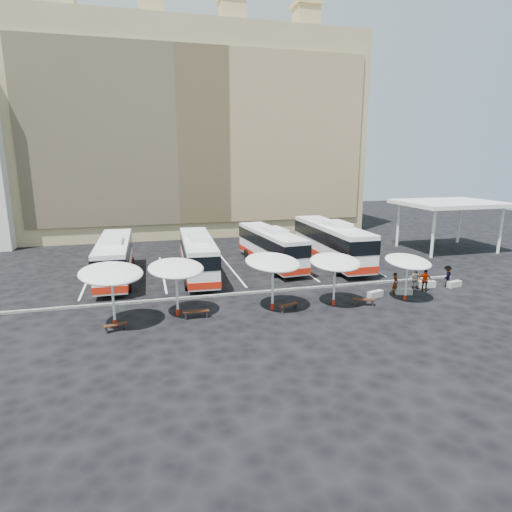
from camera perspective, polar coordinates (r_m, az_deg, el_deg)
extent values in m
plane|color=black|center=(30.85, -0.37, -5.31)|extent=(120.00, 120.00, 0.00)
cube|color=tan|center=(60.87, -8.23, 15.52)|extent=(42.00, 18.00, 25.00)
cube|color=tan|center=(51.84, -6.97, 15.46)|extent=(40.00, 0.30, 20.00)
cube|color=tan|center=(61.36, -24.48, 28.32)|extent=(3.00, 3.00, 4.00)
cube|color=tan|center=(60.92, -13.83, 29.17)|extent=(3.00, 3.00, 4.00)
cube|color=tan|center=(62.11, -3.22, 29.16)|extent=(3.00, 3.00, 4.00)
cube|color=tan|center=(64.84, 6.67, 28.40)|extent=(3.00, 3.00, 4.00)
cube|color=tan|center=(65.49, 6.73, 30.34)|extent=(3.40, 3.40, 0.60)
cube|color=white|center=(49.74, 24.43, 6.43)|extent=(10.00, 8.00, 0.40)
cylinder|color=white|center=(45.27, 22.55, 2.73)|extent=(0.30, 0.30, 4.80)
cylinder|color=white|center=(50.50, 29.82, 2.97)|extent=(0.30, 0.30, 4.80)
cylinder|color=white|center=(50.10, 18.44, 3.96)|extent=(0.30, 0.30, 4.80)
cylinder|color=white|center=(54.87, 25.47, 4.10)|extent=(0.30, 0.30, 4.80)
cube|color=black|center=(31.29, -0.60, -4.90)|extent=(34.00, 0.25, 0.15)
cube|color=white|center=(37.92, -21.44, -2.72)|extent=(0.15, 12.00, 0.01)
cube|color=white|center=(37.66, -12.35, -2.21)|extent=(0.15, 12.00, 0.01)
cube|color=white|center=(38.34, -3.36, -1.66)|extent=(0.15, 12.00, 0.01)
cube|color=white|center=(39.92, 5.11, -1.10)|extent=(0.15, 12.00, 0.01)
cube|color=white|center=(42.30, 12.78, -0.57)|extent=(0.15, 12.00, 0.01)
cube|color=white|center=(36.26, -18.33, -0.19)|extent=(2.52, 11.32, 2.82)
cube|color=black|center=(36.14, -18.39, 0.68)|extent=(2.58, 11.38, 1.03)
cube|color=#B61D0D|center=(36.50, -18.21, -1.77)|extent=(2.58, 11.38, 0.52)
cube|color=#B61D0D|center=(41.90, -17.73, 0.58)|extent=(2.41, 0.22, 1.32)
cube|color=white|center=(35.02, -18.62, 2.02)|extent=(1.55, 2.84, 0.38)
cylinder|color=black|center=(39.87, -19.55, -1.14)|extent=(0.34, 0.95, 0.94)
cylinder|color=black|center=(39.69, -16.18, -0.96)|extent=(0.34, 0.95, 0.94)
cylinder|color=black|center=(33.09, -20.64, -4.04)|extent=(0.34, 0.95, 0.94)
cylinder|color=black|center=(32.88, -16.56, -3.84)|extent=(0.34, 0.95, 0.94)
cube|color=white|center=(35.76, -7.76, 0.17)|extent=(2.85, 11.33, 2.81)
cube|color=black|center=(35.64, -7.79, 1.05)|extent=(2.91, 11.38, 1.03)
cube|color=#B61D0D|center=(36.00, -7.71, -1.43)|extent=(2.91, 11.38, 0.51)
cube|color=#B61D0D|center=(41.38, -8.37, 0.91)|extent=(2.40, 0.30, 1.31)
cube|color=white|center=(34.52, -7.72, 2.41)|extent=(1.62, 2.87, 0.37)
cylinder|color=black|center=(39.19, -9.80, -0.81)|extent=(0.37, 0.95, 0.94)
cylinder|color=black|center=(39.34, -6.39, -0.64)|extent=(0.37, 0.95, 0.94)
cylinder|color=black|center=(32.41, -9.22, -3.71)|extent=(0.37, 0.95, 0.94)
cylinder|color=black|center=(32.60, -5.10, -3.49)|extent=(0.37, 0.95, 0.94)
cube|color=white|center=(38.98, 1.98, 1.35)|extent=(3.40, 11.42, 2.81)
cube|color=black|center=(38.87, 1.99, 2.17)|extent=(3.46, 11.49, 1.03)
cube|color=#B61D0D|center=(39.20, 1.97, -0.12)|extent=(3.46, 11.49, 0.52)
cube|color=#B61D0D|center=(44.27, -0.78, 1.84)|extent=(2.41, 0.41, 1.31)
cube|color=white|center=(37.83, 2.54, 3.45)|extent=(1.76, 2.94, 0.38)
cylinder|color=black|center=(41.86, -1.21, 0.27)|extent=(0.42, 0.96, 0.94)
cylinder|color=black|center=(42.66, 1.76, 0.51)|extent=(0.42, 0.96, 0.94)
cylinder|color=black|center=(35.48, 2.51, -2.08)|extent=(0.42, 0.96, 0.94)
cylinder|color=black|center=(36.42, 5.91, -1.74)|extent=(0.42, 0.96, 0.94)
cube|color=white|center=(40.38, 10.01, 1.91)|extent=(2.77, 12.73, 3.18)
cube|color=black|center=(40.27, 10.05, 2.80)|extent=(2.84, 12.80, 1.16)
cube|color=#B61D0D|center=(40.62, 9.95, 0.30)|extent=(2.84, 12.80, 0.58)
cube|color=#B61D0D|center=(46.29, 6.77, 2.43)|extent=(2.71, 0.24, 1.48)
cube|color=white|center=(39.13, 10.75, 4.21)|extent=(1.73, 3.19, 0.42)
cylinder|color=black|center=(43.54, 6.36, 0.77)|extent=(0.38, 1.06, 1.06)
cylinder|color=black|center=(44.53, 9.55, 0.94)|extent=(0.38, 1.06, 1.06)
cylinder|color=black|center=(36.43, 10.72, -1.80)|extent=(0.38, 1.06, 1.06)
cylinder|color=black|center=(37.60, 14.39, -1.52)|extent=(0.38, 1.06, 1.06)
cylinder|color=white|center=(26.27, -18.50, -5.66)|extent=(0.20, 0.20, 3.18)
cylinder|color=#B61D0D|center=(26.73, -18.29, -8.46)|extent=(0.31, 0.31, 0.42)
ellipsoid|color=silver|center=(25.82, -18.76, -2.20)|extent=(4.77, 4.79, 1.09)
cylinder|color=white|center=(27.12, -10.48, -4.79)|extent=(0.17, 0.17, 3.01)
cylinder|color=#B61D0D|center=(27.54, -10.37, -7.38)|extent=(0.27, 0.27, 0.40)
ellipsoid|color=silver|center=(26.69, -10.62, -1.61)|extent=(4.18, 4.21, 1.03)
cylinder|color=white|center=(27.70, 2.23, -4.07)|extent=(0.19, 0.19, 3.13)
cylinder|color=#B61D0D|center=(28.12, 2.20, -6.71)|extent=(0.30, 0.30, 0.42)
ellipsoid|color=silver|center=(27.27, 2.26, -0.83)|extent=(4.66, 4.68, 1.07)
cylinder|color=white|center=(29.00, 10.39, -3.69)|extent=(0.14, 0.14, 2.93)
cylinder|color=#B61D0D|center=(29.39, 10.29, -6.07)|extent=(0.22, 0.22, 0.39)
ellipsoid|color=silver|center=(28.61, 10.51, -0.78)|extent=(3.45, 3.49, 1.01)
cylinder|color=white|center=(31.29, 19.42, -3.20)|extent=(0.15, 0.15, 2.73)
cylinder|color=#B61D0D|center=(31.62, 19.25, -5.25)|extent=(0.24, 0.24, 0.36)
ellipsoid|color=silver|center=(30.94, 19.61, -0.69)|extent=(3.68, 3.71, 0.93)
cube|color=black|center=(25.96, -18.19, -8.68)|extent=(1.40, 0.74, 0.05)
cube|color=black|center=(25.93, -19.32, -9.29)|extent=(0.15, 0.34, 0.36)
cube|color=black|center=(26.15, -16.99, -8.92)|extent=(0.15, 0.34, 0.36)
cube|color=black|center=(26.79, -8.02, -7.29)|extent=(1.60, 0.43, 0.06)
cube|color=black|center=(26.82, -9.37, -7.87)|extent=(0.06, 0.41, 0.43)
cube|color=black|center=(26.95, -6.63, -7.68)|extent=(0.06, 0.41, 0.43)
cube|color=black|center=(27.84, 4.40, -6.50)|extent=(1.49, 0.89, 0.06)
cube|color=black|center=(27.56, 3.47, -7.18)|extent=(0.19, 0.36, 0.39)
cube|color=black|center=(28.27, 5.29, -6.68)|extent=(0.19, 0.36, 0.39)
cube|color=black|center=(29.67, 14.18, -5.62)|extent=(1.51, 0.87, 0.06)
cube|color=black|center=(29.65, 13.03, -6.03)|extent=(0.18, 0.37, 0.39)
cube|color=black|center=(29.84, 15.28, -6.03)|extent=(0.18, 0.37, 0.39)
cube|color=gray|center=(31.58, 15.62, -4.93)|extent=(1.29, 0.74, 0.46)
cube|color=gray|center=(32.87, 19.09, -4.48)|extent=(1.25, 0.74, 0.44)
cube|color=gray|center=(35.25, 21.78, -3.50)|extent=(1.35, 0.68, 0.49)
cube|color=gray|center=(36.18, 24.93, -3.41)|extent=(1.27, 0.66, 0.46)
imported|color=black|center=(32.59, 18.10, -3.50)|extent=(0.69, 0.66, 1.59)
imported|color=black|center=(34.44, 20.43, -2.80)|extent=(0.99, 0.95, 1.61)
imported|color=black|center=(33.95, 21.57, -3.04)|extent=(1.05, 0.90, 1.69)
imported|color=black|center=(35.99, 24.10, -2.43)|extent=(1.22, 1.08, 1.64)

